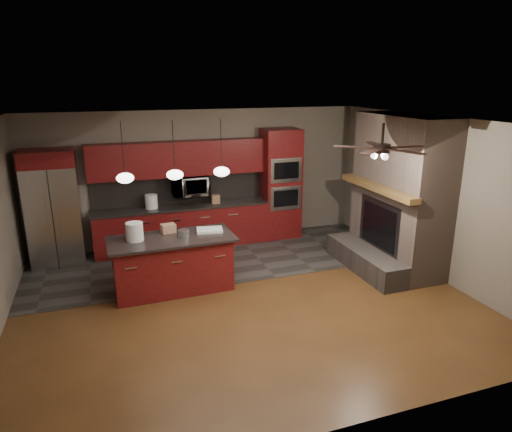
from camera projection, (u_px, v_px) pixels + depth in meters
name	position (u px, v px, depth m)	size (l,w,h in m)	color
ground	(245.00, 299.00, 7.31)	(7.00, 7.00, 0.00)	brown
ceiling	(243.00, 122.00, 6.50)	(7.00, 6.00, 0.02)	white
back_wall	(201.00, 177.00, 9.61)	(7.00, 0.02, 2.80)	slate
right_wall	(434.00, 197.00, 8.00)	(0.02, 6.00, 2.80)	slate
slate_tile_patch	(216.00, 259.00, 8.93)	(7.00, 2.40, 0.01)	#363331
fireplace_column	(397.00, 199.00, 8.25)	(1.30, 2.10, 2.80)	#786356
back_cabinetry	(182.00, 205.00, 9.38)	(3.59, 0.64, 2.20)	maroon
oven_tower	(281.00, 184.00, 9.93)	(0.80, 0.63, 2.38)	maroon
microwave	(190.00, 185.00, 9.33)	(0.73, 0.41, 0.50)	silver
refrigerator	(54.00, 208.00, 8.45)	(0.94, 0.75, 2.18)	silver
kitchen_island	(173.00, 264.00, 7.53)	(2.05, 0.97, 0.92)	maroon
white_bucket	(135.00, 232.00, 7.22)	(0.27, 0.27, 0.29)	silver
paint_can	(184.00, 233.00, 7.41)	(0.18, 0.18, 0.12)	#B3B3B8
paint_tray	(210.00, 230.00, 7.70)	(0.43, 0.30, 0.04)	white
cardboard_box	(168.00, 228.00, 7.62)	(0.23, 0.17, 0.15)	#A57855
counter_bucket	(151.00, 202.00, 9.11)	(0.25, 0.25, 0.28)	white
counter_box	(216.00, 199.00, 9.49)	(0.16, 0.13, 0.18)	#936B4B
pendant_left	(125.00, 178.00, 6.85)	(0.26, 0.26, 0.92)	black
pendant_center	(175.00, 174.00, 7.09)	(0.26, 0.26, 0.92)	black
pendant_right	(222.00, 171.00, 7.32)	(0.26, 0.26, 0.92)	black
ceiling_fan	(382.00, 148.00, 6.44)	(1.27, 1.33, 0.41)	black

